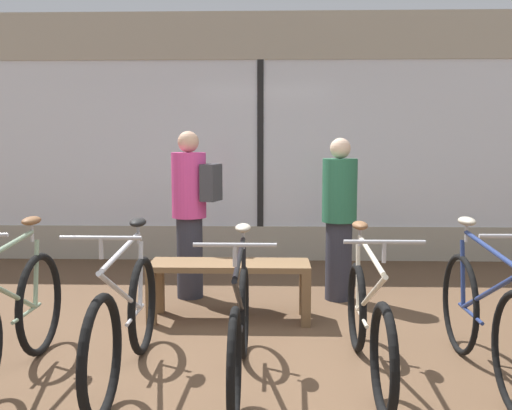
{
  "coord_description": "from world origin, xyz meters",
  "views": [
    {
      "loc": [
        0.16,
        -3.72,
        1.57
      ],
      "look_at": [
        0.0,
        1.77,
        0.95
      ],
      "focal_mm": 40.0,
      "sensor_mm": 36.0,
      "label": 1
    }
  ],
  "objects": [
    {
      "name": "ground_plane",
      "position": [
        0.0,
        0.0,
        0.0
      ],
      "size": [
        24.0,
        24.0,
        0.0
      ],
      "primitive_type": "plane",
      "color": "brown"
    },
    {
      "name": "shop_back_wall",
      "position": [
        0.0,
        3.72,
        1.64
      ],
      "size": [
        12.0,
        0.08,
        3.2
      ],
      "color": "#B2A893",
      "rests_on": "ground_plane"
    },
    {
      "name": "bicycle_left",
      "position": [
        -1.55,
        -0.17,
        0.41
      ],
      "size": [
        0.46,
        1.74,
        1.06
      ],
      "color": "black",
      "rests_on": "ground_plane"
    },
    {
      "name": "bicycle_center_left",
      "position": [
        -0.8,
        -0.14,
        0.39
      ],
      "size": [
        0.46,
        1.74,
        1.04
      ],
      "color": "black",
      "rests_on": "ground_plane"
    },
    {
      "name": "bicycle_center",
      "position": [
        -0.05,
        -0.19,
        0.38
      ],
      "size": [
        0.46,
        1.68,
        1.01
      ],
      "color": "black",
      "rests_on": "ground_plane"
    },
    {
      "name": "bicycle_center_right",
      "position": [
        0.8,
        -0.05,
        0.37
      ],
      "size": [
        0.46,
        1.71,
        1.01
      ],
      "color": "black",
      "rests_on": "ground_plane"
    },
    {
      "name": "bicycle_right",
      "position": [
        1.55,
        -0.07,
        0.41
      ],
      "size": [
        0.46,
        1.76,
        1.05
      ],
      "color": "black",
      "rests_on": "ground_plane"
    },
    {
      "name": "display_bench",
      "position": [
        -0.21,
        1.17,
        0.42
      ],
      "size": [
        1.4,
        0.44,
        0.51
      ],
      "color": "brown",
      "rests_on": "ground_plane"
    },
    {
      "name": "customer_near_rack",
      "position": [
        -0.65,
        1.87,
        0.9
      ],
      "size": [
        0.55,
        0.43,
        1.67
      ],
      "color": "#2D2D38",
      "rests_on": "ground_plane"
    },
    {
      "name": "customer_by_window",
      "position": [
        0.82,
        1.84,
        0.84
      ],
      "size": [
        0.45,
        0.45,
        1.6
      ],
      "color": "#2D2D38",
      "rests_on": "ground_plane"
    }
  ]
}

